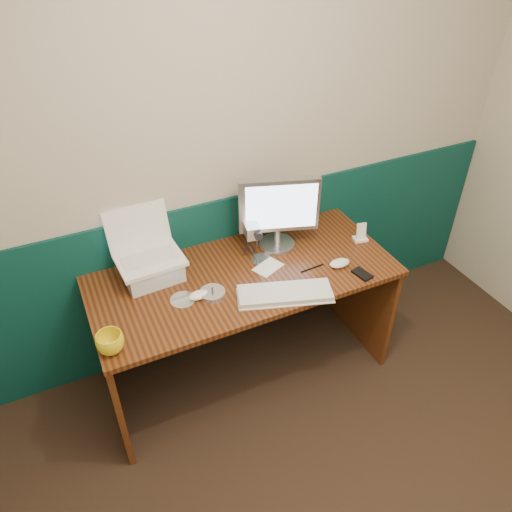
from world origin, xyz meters
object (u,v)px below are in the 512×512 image
desk (245,325)px  laptop (147,240)px  monitor (278,213)px  mug (110,343)px  keyboard (285,294)px  camcorder (251,239)px

desk → laptop: size_ratio=4.89×
monitor → mug: size_ratio=3.51×
desk → laptop: (-0.44, 0.18, 0.61)m
keyboard → laptop: bearing=160.5°
laptop → keyboard: bearing=-41.2°
keyboard → camcorder: bearing=109.5°
desk → keyboard: 0.47m
monitor → mug: bearing=-140.5°
desk → monitor: (0.27, 0.15, 0.59)m
camcorder → mug: bearing=-145.9°
desk → mug: mug is taller
monitor → mug: monitor is taller
laptop → mug: bearing=-128.9°
laptop → monitor: 0.71m
desk → camcorder: camcorder is taller
mug → camcorder: (0.84, 0.37, 0.06)m
laptop → monitor: (0.71, -0.03, -0.02)m
laptop → camcorder: 0.56m
desk → mug: bearing=-162.0°
laptop → keyboard: size_ratio=0.71×
laptop → camcorder: size_ratio=1.55×
keyboard → mug: (-0.85, 0.00, 0.04)m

